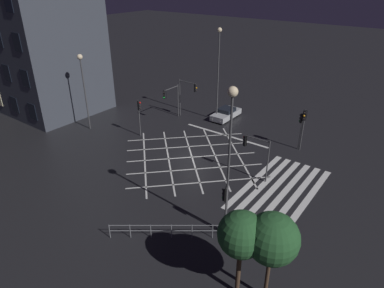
# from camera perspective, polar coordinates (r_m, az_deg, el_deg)

# --- Properties ---
(ground_plane) EXTENTS (200.00, 200.00, 0.00)m
(ground_plane) POSITION_cam_1_polar(r_m,az_deg,el_deg) (31.88, -0.00, -2.20)
(ground_plane) COLOR black
(road_markings) EXTENTS (14.80, 18.67, 0.01)m
(road_markings) POSITION_cam_1_polar(r_m,az_deg,el_deg) (29.76, 8.59, -4.81)
(road_markings) COLOR silver
(road_markings) RESTS_ON ground_plane
(traffic_light_ne_main) EXTENTS (2.62, 0.36, 3.89)m
(traffic_light_ne_main) POSITION_cam_1_polar(r_m,az_deg,el_deg) (39.19, -3.63, 7.97)
(traffic_light_ne_main) COLOR #424244
(traffic_light_ne_main) RESTS_ON ground_plane
(traffic_light_median_south) EXTENTS (0.36, 2.41, 3.73)m
(traffic_light_median_south) POSITION_cam_1_polar(r_m,az_deg,el_deg) (28.05, 10.37, -0.62)
(traffic_light_median_south) COLOR #424244
(traffic_light_median_south) RESTS_ON ground_plane
(traffic_light_median_north) EXTENTS (0.36, 0.39, 3.91)m
(traffic_light_median_north) POSITION_cam_1_polar(r_m,az_deg,el_deg) (35.35, -8.76, 5.48)
(traffic_light_median_north) COLOR #424244
(traffic_light_median_north) RESTS_ON ground_plane
(traffic_light_se_cross) EXTENTS (0.36, 0.39, 3.69)m
(traffic_light_se_cross) POSITION_cam_1_polar(r_m,az_deg,el_deg) (33.85, 17.69, 3.22)
(traffic_light_se_cross) COLOR #424244
(traffic_light_se_cross) RESTS_ON ground_plane
(traffic_light_ne_cross) EXTENTS (0.36, 2.55, 4.45)m
(traffic_light_ne_cross) POSITION_cam_1_polar(r_m,az_deg,el_deg) (39.55, -0.63, 8.81)
(traffic_light_ne_cross) COLOR #424244
(traffic_light_ne_cross) RESTS_ON ground_plane
(traffic_light_se_main) EXTENTS (0.39, 0.36, 4.09)m
(traffic_light_se_main) POSITION_cam_1_polar(r_m,az_deg,el_deg) (33.60, 18.10, 3.51)
(traffic_light_se_main) COLOR #424244
(traffic_light_se_main) RESTS_ON ground_plane
(traffic_light_sw_cross) EXTENTS (0.36, 0.39, 3.61)m
(traffic_light_sw_cross) POSITION_cam_1_polar(r_m,az_deg,el_deg) (21.78, 5.52, -9.47)
(traffic_light_sw_cross) COLOR #424244
(traffic_light_sw_cross) RESTS_ON ground_plane
(street_lamp_east) EXTENTS (0.61, 0.61, 9.99)m
(street_lamp_east) POSITION_cam_1_polar(r_m,az_deg,el_deg) (19.43, 6.46, 2.35)
(street_lamp_east) COLOR #424244
(street_lamp_east) RESTS_ON ground_plane
(street_lamp_west) EXTENTS (0.50, 0.50, 10.33)m
(street_lamp_west) POSITION_cam_1_polar(r_m,az_deg,el_deg) (38.02, 4.46, 13.84)
(street_lamp_west) COLOR #424244
(street_lamp_west) RESTS_ON ground_plane
(street_lamp_far) EXTENTS (0.56, 0.56, 8.13)m
(street_lamp_far) POSITION_cam_1_polar(r_m,az_deg,el_deg) (37.41, -17.80, 10.90)
(street_lamp_far) COLOR #424244
(street_lamp_far) RESTS_ON ground_plane
(street_tree_near) EXTENTS (2.41, 2.41, 5.22)m
(street_tree_near) POSITION_cam_1_polar(r_m,az_deg,el_deg) (17.36, 8.24, -14.74)
(street_tree_near) COLOR #473323
(street_tree_near) RESTS_ON ground_plane
(street_tree_far) EXTENTS (2.65, 2.65, 5.33)m
(street_tree_far) POSITION_cam_1_polar(r_m,az_deg,el_deg) (17.40, 13.25, -15.14)
(street_tree_far) COLOR #473323
(street_tree_far) RESTS_ON ground_plane
(waiting_car) EXTENTS (4.26, 1.80, 1.25)m
(waiting_car) POSITION_cam_1_polar(r_m,az_deg,el_deg) (40.45, 5.70, 5.07)
(waiting_car) COLOR #B7BABC
(waiting_car) RESTS_ON ground_plane
(pedestrian_railing) EXTENTS (6.37, 8.56, 1.05)m
(pedestrian_railing) POSITION_cam_1_polar(r_m,az_deg,el_deg) (22.56, 0.00, -14.08)
(pedestrian_railing) COLOR gray
(pedestrian_railing) RESTS_ON ground_plane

